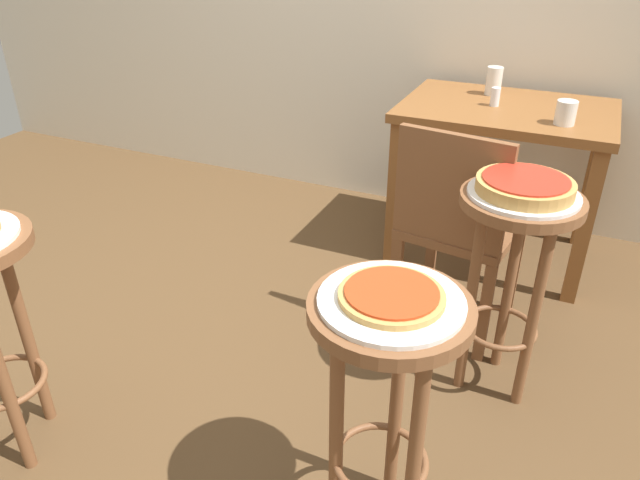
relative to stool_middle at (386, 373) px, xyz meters
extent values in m
plane|color=brown|center=(-0.62, 0.45, -0.54)|extent=(6.00, 6.00, 0.00)
cylinder|color=brown|center=(-1.13, -0.08, -0.19)|extent=(0.04, 0.04, 0.70)
cylinder|color=brown|center=(-1.03, -0.25, -0.19)|extent=(0.04, 0.04, 0.70)
torus|color=brown|center=(-1.13, -0.19, -0.29)|extent=(0.25, 0.25, 0.02)
cylinder|color=brown|center=(0.00, 0.00, 0.18)|extent=(0.37, 0.37, 0.03)
cylinder|color=brown|center=(0.00, 0.12, -0.19)|extent=(0.04, 0.04, 0.70)
cylinder|color=brown|center=(-0.10, -0.06, -0.19)|extent=(0.04, 0.04, 0.70)
cylinder|color=brown|center=(0.10, -0.06, -0.19)|extent=(0.04, 0.04, 0.70)
torus|color=brown|center=(0.00, 0.00, -0.29)|extent=(0.25, 0.25, 0.02)
cylinder|color=white|center=(0.00, 0.00, 0.20)|extent=(0.33, 0.33, 0.01)
cylinder|color=tan|center=(0.00, 0.00, 0.22)|extent=(0.23, 0.23, 0.01)
cylinder|color=red|center=(0.00, 0.00, 0.23)|extent=(0.21, 0.21, 0.01)
cylinder|color=brown|center=(0.18, 0.70, 0.18)|extent=(0.37, 0.37, 0.03)
cylinder|color=brown|center=(0.18, 0.81, -0.19)|extent=(0.04, 0.04, 0.70)
cylinder|color=brown|center=(0.08, 0.64, -0.19)|extent=(0.04, 0.04, 0.70)
cylinder|color=brown|center=(0.28, 0.64, -0.19)|extent=(0.04, 0.04, 0.70)
torus|color=brown|center=(0.18, 0.70, -0.29)|extent=(0.25, 0.25, 0.02)
cylinder|color=silver|center=(0.18, 0.70, 0.20)|extent=(0.33, 0.33, 0.01)
cylinder|color=tan|center=(0.18, 0.70, 0.23)|extent=(0.29, 0.29, 0.04)
cylinder|color=red|center=(0.18, 0.70, 0.25)|extent=(0.25, 0.25, 0.01)
cube|color=brown|center=(-0.01, 1.65, 0.18)|extent=(0.91, 0.66, 0.04)
cube|color=brown|center=(-0.41, 1.37, -0.19)|extent=(0.06, 0.06, 0.69)
cube|color=brown|center=(0.40, 1.37, -0.19)|extent=(0.06, 0.06, 0.69)
cube|color=brown|center=(-0.41, 1.93, -0.19)|extent=(0.06, 0.06, 0.69)
cube|color=brown|center=(0.40, 1.93, -0.19)|extent=(0.06, 0.06, 0.69)
cylinder|color=silver|center=(0.23, 1.48, 0.24)|extent=(0.08, 0.08, 0.10)
cylinder|color=silver|center=(-0.11, 1.81, 0.26)|extent=(0.07, 0.07, 0.13)
cylinder|color=white|center=(-0.07, 1.63, 0.24)|extent=(0.04, 0.04, 0.08)
cube|color=brown|center=(-0.04, 1.02, -0.10)|extent=(0.45, 0.45, 0.04)
cube|color=brown|center=(-0.06, 0.84, 0.11)|extent=(0.40, 0.09, 0.40)
cube|color=brown|center=(0.17, 1.17, -0.33)|extent=(0.04, 0.04, 0.42)
cube|color=brown|center=(-0.19, 1.22, -0.33)|extent=(0.04, 0.04, 0.42)
cube|color=brown|center=(0.12, 0.81, -0.33)|extent=(0.04, 0.04, 0.42)
cube|color=brown|center=(-0.24, 0.87, -0.33)|extent=(0.04, 0.04, 0.42)
camera|label=1|loc=(0.30, -1.04, 0.95)|focal=33.52mm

